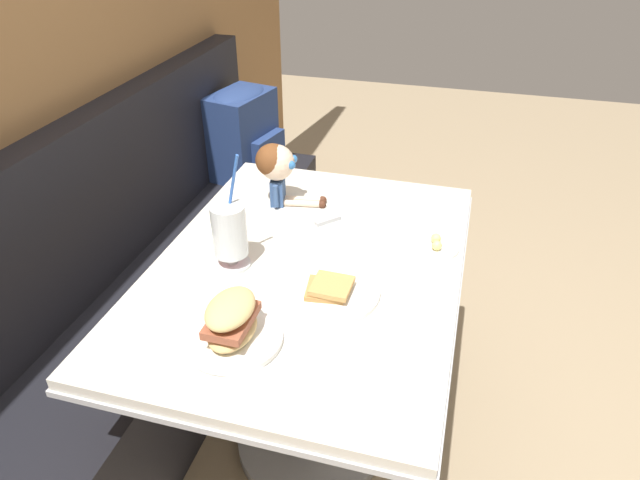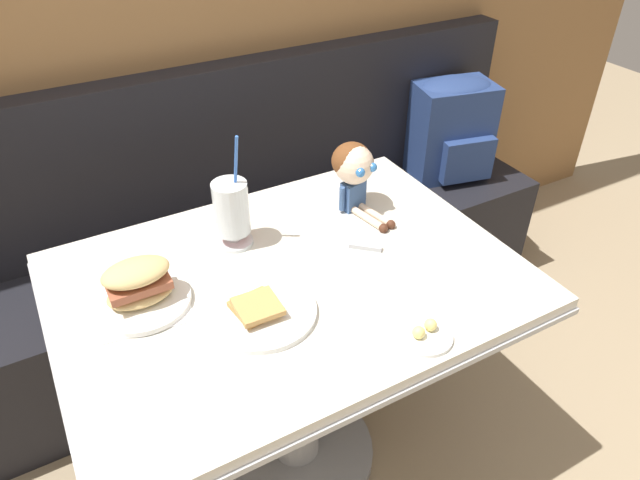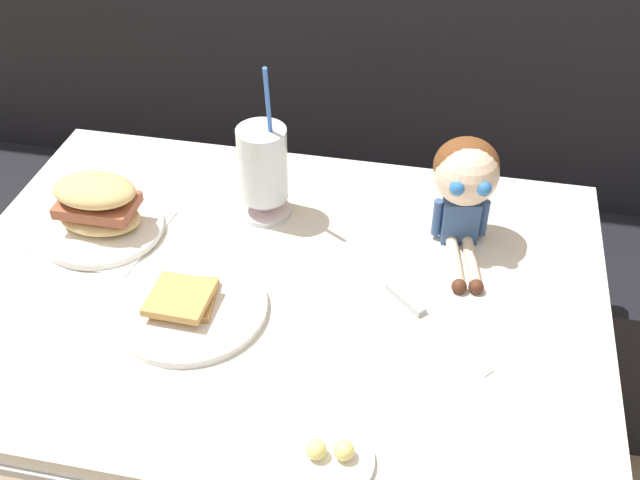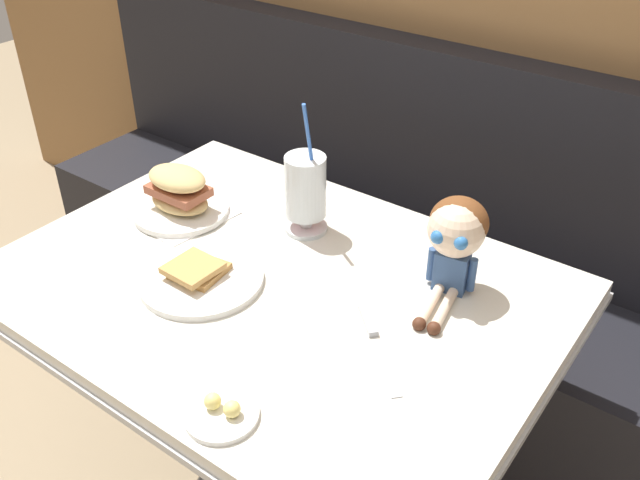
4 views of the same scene
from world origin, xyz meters
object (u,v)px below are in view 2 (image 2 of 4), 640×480
Objects in this scene: seated_doll at (354,168)px; toast_plate at (260,311)px; butter_saucer at (425,334)px; butter_knife at (378,249)px; backpack at (452,127)px; sandwich_plate at (140,289)px; milkshake_glass at (232,211)px.

toast_plate is at bearing -146.21° from seated_doll.
butter_knife is at bearing 74.20° from butter_saucer.
backpack is at bearing 31.40° from toast_plate.
backpack is (0.72, 0.42, -0.21)m from seated_doll.
toast_plate is 0.28m from sandwich_plate.
butter_knife is 0.82× the size of seated_doll.
milkshake_glass reaches higher than sandwich_plate.
butter_knife is at bearing -33.96° from milkshake_glass.
butter_knife is at bearing 10.99° from toast_plate.
backpack reaches higher than butter_knife.
milkshake_glass reaches higher than toast_plate.
sandwich_plate is at bearing 171.10° from butter_knife.
seated_doll is 0.56× the size of backpack.
butter_knife is at bearing -141.11° from backpack.
butter_saucer is at bearing -104.79° from seated_doll.
sandwich_plate reaches higher than butter_knife.
toast_plate is 1.12× the size of sandwich_plate.
backpack is at bearing 47.24° from butter_saucer.
sandwich_plate is 1.21× the size of butter_knife.
milkshake_glass is 0.57m from butter_saucer.
toast_plate is at bearing -100.76° from milkshake_glass.
sandwich_plate reaches higher than backpack.
sandwich_plate is 1.87× the size of butter_saucer.
milkshake_glass reaches higher than backpack.
butter_saucer is 1.27m from backpack.
seated_doll reaches higher than toast_plate.
toast_plate is 1.33m from backpack.
butter_saucer reaches higher than butter_knife.
backpack is at bearing 21.39° from sandwich_plate.
milkshake_glass is 2.62× the size of butter_saucer.
toast_plate is 0.37m from butter_knife.
toast_plate is 1.10× the size of seated_doll.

